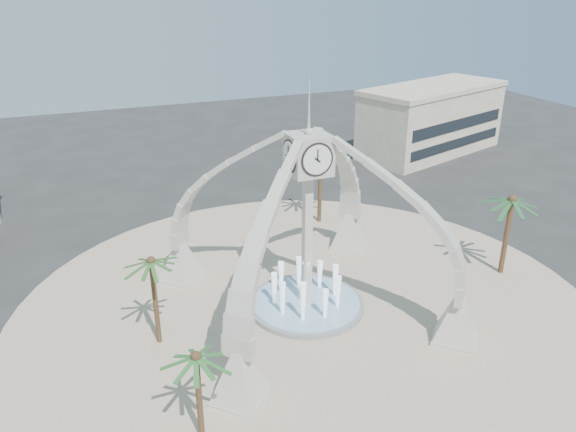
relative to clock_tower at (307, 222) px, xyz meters
name	(u,v)px	position (x,y,z in m)	size (l,w,h in m)	color
ground	(306,307)	(0.00, 0.00, -6.49)	(140.00, 140.00, 0.00)	#282828
plaza	(306,307)	(0.00, 0.00, -6.46)	(40.00, 40.00, 0.06)	#BDAC8D
clock_tower	(307,222)	(0.00, 0.00, 0.00)	(17.94, 17.94, 16.30)	beige
fountain	(306,303)	(0.00, 0.00, -6.20)	(8.00, 8.00, 3.62)	gray
building_ne	(431,119)	(30.00, 28.00, -2.18)	(21.87, 14.17, 8.60)	beige
palm_east	(512,201)	(15.92, -1.24, -0.49)	(5.20, 5.20, 6.89)	brown
palm_west	(151,262)	(-10.16, -0.19, -0.84)	(3.68, 3.68, 6.38)	brown
palm_north	(321,158)	(7.16, 13.00, -0.27)	(4.27, 4.27, 7.07)	brown
palm_south	(196,358)	(-9.67, -8.92, -1.67)	(3.76, 3.76, 5.51)	brown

